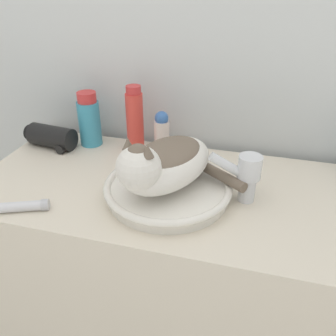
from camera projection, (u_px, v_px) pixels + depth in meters
wall_back at (200, 26)px, 1.08m from camera, size 8.00×0.05×2.40m
vanity_counter at (172, 288)px, 1.21m from camera, size 1.14×0.53×0.81m
sink_basin at (169, 189)px, 0.95m from camera, size 0.34×0.34×0.04m
cat at (165, 163)px, 0.89m from camera, size 0.34×0.33×0.16m
faucet at (246, 174)px, 0.91m from camera, size 0.14×0.06×0.14m
mouthwash_bottle at (89, 120)px, 1.21m from camera, size 0.07×0.07×0.19m
deodorant_stick at (162, 133)px, 1.15m from camera, size 0.05×0.05×0.14m
shampoo_bottle_tall at (135, 120)px, 1.16m from camera, size 0.06×0.06×0.22m
cream_tube at (20, 207)px, 0.90m from camera, size 0.15×0.08×0.03m
hair_dryer at (52, 137)px, 1.21m from camera, size 0.19×0.10×0.08m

